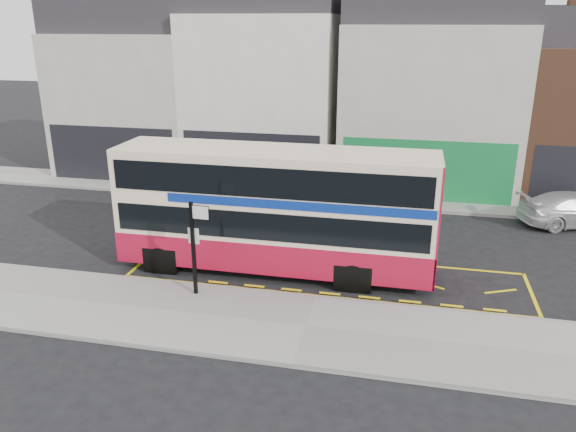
% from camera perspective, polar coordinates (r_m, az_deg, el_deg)
% --- Properties ---
extents(ground, '(120.00, 120.00, 0.00)m').
position_cam_1_polar(ground, '(18.99, 3.11, -8.02)').
color(ground, black).
rests_on(ground, ground).
extents(pavement, '(40.00, 4.00, 0.15)m').
position_cam_1_polar(pavement, '(16.97, 1.80, -11.28)').
color(pavement, '#9C9994').
rests_on(pavement, ground).
extents(kerb, '(40.00, 0.15, 0.15)m').
position_cam_1_polar(kerb, '(18.63, 2.92, -8.33)').
color(kerb, gray).
rests_on(kerb, ground).
extents(far_pavement, '(50.00, 3.00, 0.15)m').
position_cam_1_polar(far_pavement, '(29.11, 6.70, 1.90)').
color(far_pavement, '#9C9994').
rests_on(far_pavement, ground).
extents(road_markings, '(14.00, 3.40, 0.01)m').
position_cam_1_polar(road_markings, '(20.41, 3.85, -5.99)').
color(road_markings, yellow).
rests_on(road_markings, ground).
extents(terrace_far_left, '(8.00, 8.01, 10.80)m').
position_cam_1_polar(terrace_far_left, '(35.75, -14.81, 12.43)').
color(terrace_far_left, beige).
rests_on(terrace_far_left, ground).
extents(terrace_left, '(8.00, 8.01, 11.80)m').
position_cam_1_polar(terrace_left, '(32.87, -2.00, 13.36)').
color(terrace_left, white).
rests_on(terrace_left, ground).
extents(terrace_green_shop, '(9.00, 8.01, 11.30)m').
position_cam_1_polar(terrace_green_shop, '(31.88, 14.25, 12.17)').
color(terrace_green_shop, beige).
rests_on(terrace_green_shop, ground).
extents(double_decker_bus, '(11.28, 2.62, 4.50)m').
position_cam_1_polar(double_decker_bus, '(19.91, -1.22, 0.73)').
color(double_decker_bus, '#FFE6C2').
rests_on(double_decker_bus, ground).
extents(bus_stop_post, '(0.78, 0.14, 3.17)m').
position_cam_1_polar(bus_stop_post, '(18.22, -9.44, -2.44)').
color(bus_stop_post, black).
rests_on(bus_stop_post, pavement).
extents(car_silver, '(4.78, 3.12, 1.51)m').
position_cam_1_polar(car_silver, '(28.04, -8.15, 2.62)').
color(car_silver, '#9A9B9F').
rests_on(car_silver, ground).
extents(car_grey, '(4.66, 2.47, 1.46)m').
position_cam_1_polar(car_grey, '(28.01, 2.57, 2.73)').
color(car_grey, '#414248').
rests_on(car_grey, ground).
extents(street_tree_left, '(2.55, 2.55, 5.51)m').
position_cam_1_polar(street_tree_left, '(34.94, -20.45, 9.95)').
color(street_tree_left, '#342217').
rests_on(street_tree_left, ground).
extents(street_tree_right, '(2.70, 2.70, 5.83)m').
position_cam_1_polar(street_tree_right, '(29.60, 22.96, 8.59)').
color(street_tree_right, '#342217').
rests_on(street_tree_right, ground).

